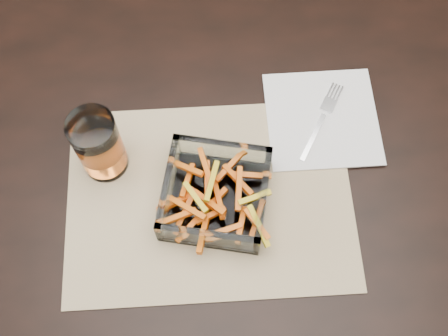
{
  "coord_description": "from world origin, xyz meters",
  "views": [
    {
      "loc": [
        -0.14,
        -0.4,
        1.58
      ],
      "look_at": [
        -0.11,
        -0.05,
        0.78
      ],
      "focal_mm": 45.0,
      "sensor_mm": 36.0,
      "label": 1
    }
  ],
  "objects": [
    {
      "name": "dining_table",
      "position": [
        0.0,
        0.0,
        0.66
      ],
      "size": [
        1.6,
        0.9,
        0.75
      ],
      "color": "black",
      "rests_on": "ground"
    },
    {
      "name": "glass_bowl",
      "position": [
        -0.12,
        -0.09,
        0.78
      ],
      "size": [
        0.19,
        0.19,
        0.06
      ],
      "rotation": [
        0.0,
        0.0,
        -0.25
      ],
      "color": "white",
      "rests_on": "placemat"
    },
    {
      "name": "tumbler",
      "position": [
        -0.29,
        -0.01,
        0.81
      ],
      "size": [
        0.07,
        0.07,
        0.13
      ],
      "color": "white",
      "rests_on": "placemat"
    },
    {
      "name": "placemat",
      "position": [
        -0.13,
        -0.08,
        0.75
      ],
      "size": [
        0.46,
        0.35,
        0.0
      ],
      "primitive_type": "cube",
      "rotation": [
        0.0,
        0.0,
        -0.04
      ],
      "color": "tan",
      "rests_on": "dining_table"
    },
    {
      "name": "napkin",
      "position": [
        0.07,
        0.04,
        0.76
      ],
      "size": [
        0.19,
        0.19,
        0.0
      ],
      "primitive_type": "cube",
      "rotation": [
        0.0,
        0.0,
        -0.04
      ],
      "color": "white",
      "rests_on": "placemat"
    },
    {
      "name": "fork",
      "position": [
        0.07,
        0.03,
        0.76
      ],
      "size": [
        0.1,
        0.14,
        0.0
      ],
      "rotation": [
        0.0,
        0.0,
        -0.56
      ],
      "color": "silver",
      "rests_on": "napkin"
    }
  ]
}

